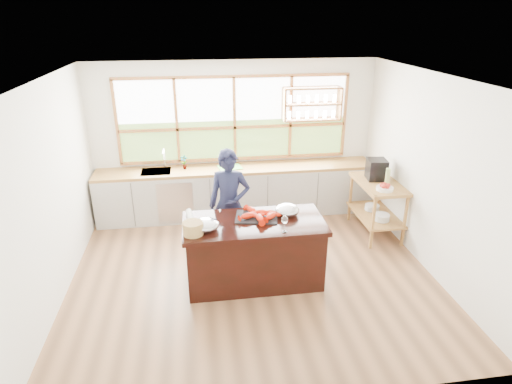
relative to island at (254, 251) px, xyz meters
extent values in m
plane|color=#966540|center=(0.00, 0.20, -0.45)|extent=(5.00, 5.00, 0.00)
cube|color=silver|center=(0.00, 2.45, 0.90)|extent=(5.00, 0.02, 2.70)
cube|color=silver|center=(0.00, -2.05, 0.90)|extent=(5.00, 0.02, 2.70)
cube|color=silver|center=(-2.50, 0.20, 0.90)|extent=(0.02, 4.50, 2.70)
cube|color=silver|center=(2.50, 0.20, 0.90)|extent=(0.02, 4.50, 2.70)
cube|color=silver|center=(0.00, 0.20, 2.25)|extent=(5.00, 4.50, 0.02)
cube|color=#AD5C33|center=(0.00, 2.42, 1.25)|extent=(4.05, 0.06, 1.50)
cube|color=white|center=(0.00, 2.44, 1.59)|extent=(3.98, 0.01, 0.75)
cube|color=#446325|center=(0.00, 2.44, 0.87)|extent=(3.98, 0.01, 0.70)
cube|color=#AD5C33|center=(1.35, 2.31, 1.77)|extent=(1.00, 0.28, 0.03)
cube|color=#AD5C33|center=(1.35, 2.31, 1.50)|extent=(1.00, 0.28, 0.03)
cube|color=#AD5C33|center=(1.35, 2.31, 1.22)|extent=(1.00, 0.28, 0.03)
cube|color=#AD5C33|center=(0.85, 2.31, 1.50)|extent=(0.03, 0.28, 0.55)
cube|color=#AD5C33|center=(1.85, 2.31, 1.50)|extent=(0.03, 0.28, 0.55)
cube|color=#B9B6AF|center=(0.00, 2.14, -0.03)|extent=(4.90, 0.62, 0.85)
cube|color=silver|center=(-1.10, 1.82, -0.02)|extent=(0.60, 0.01, 0.72)
cube|color=#A37B36|center=(0.00, 2.14, 0.42)|extent=(4.90, 0.62, 0.05)
cube|color=silver|center=(-1.40, 2.14, 0.37)|extent=(0.50, 0.42, 0.16)
cube|color=#A37B36|center=(2.45, 0.60, 0.00)|extent=(0.04, 0.04, 0.90)
cube|color=#A37B36|center=(2.45, 1.60, 0.00)|extent=(0.04, 0.04, 0.90)
cube|color=#A37B36|center=(1.93, 0.60, 0.00)|extent=(0.04, 0.04, 0.90)
cube|color=#A37B36|center=(1.93, 1.60, 0.00)|extent=(0.04, 0.04, 0.90)
cube|color=#A37B36|center=(2.19, 1.10, -0.13)|extent=(0.62, 1.10, 0.03)
cube|color=#A37B36|center=(2.19, 1.10, 0.42)|extent=(0.62, 1.10, 0.05)
cylinder|color=silver|center=(2.19, 0.85, -0.07)|extent=(0.24, 0.24, 0.11)
cylinder|color=silver|center=(2.19, 1.25, -0.07)|extent=(0.24, 0.24, 0.09)
cube|color=black|center=(0.00, 0.00, -0.03)|extent=(1.77, 0.82, 0.84)
cube|color=black|center=(0.00, 0.00, 0.42)|extent=(1.85, 0.90, 0.06)
imported|color=#161932|center=(-0.26, 0.74, 0.38)|extent=(0.67, 0.50, 1.66)
imported|color=slate|center=(-0.92, 2.20, 0.57)|extent=(0.15, 0.11, 0.25)
cube|color=#57B947|center=(-0.13, 2.14, 0.45)|extent=(0.45, 0.37, 0.01)
cube|color=black|center=(2.19, 1.25, 0.61)|extent=(0.33, 0.35, 0.33)
cylinder|color=#9BB35A|center=(2.24, 0.93, 0.59)|extent=(0.08, 0.08, 0.29)
cylinder|color=silver|center=(2.14, 0.78, 0.47)|extent=(0.26, 0.26, 0.05)
sphere|color=#B1281D|center=(2.19, 0.78, 0.52)|extent=(0.07, 0.07, 0.07)
sphere|color=#B1281D|center=(2.16, 0.82, 0.52)|extent=(0.07, 0.07, 0.07)
sphere|color=#B1281D|center=(2.10, 0.81, 0.52)|extent=(0.07, 0.07, 0.07)
sphere|color=#B1281D|center=(2.10, 0.75, 0.52)|extent=(0.07, 0.07, 0.07)
sphere|color=#B1281D|center=(2.16, 0.73, 0.52)|extent=(0.07, 0.07, 0.07)
cube|color=black|center=(0.05, 0.11, 0.45)|extent=(0.61, 0.49, 0.02)
ellipsoid|color=red|center=(-0.07, 0.06, 0.50)|extent=(0.23, 0.15, 0.08)
ellipsoid|color=red|center=(0.13, 0.13, 0.50)|extent=(0.23, 0.14, 0.08)
ellipsoid|color=red|center=(0.23, 0.01, 0.50)|extent=(0.21, 0.21, 0.08)
ellipsoid|color=red|center=(0.00, 0.23, 0.50)|extent=(0.18, 0.23, 0.08)
ellipsoid|color=red|center=(0.07, -0.03, 0.50)|extent=(0.11, 0.22, 0.08)
ellipsoid|color=silver|center=(-0.62, -0.14, 0.52)|extent=(0.33, 0.33, 0.16)
ellipsoid|color=silver|center=(0.47, 0.14, 0.52)|extent=(0.33, 0.33, 0.16)
cylinder|color=white|center=(0.34, -0.33, 0.45)|extent=(0.06, 0.06, 0.01)
cylinder|color=white|center=(0.34, -0.33, 0.52)|extent=(0.01, 0.01, 0.13)
ellipsoid|color=white|center=(0.34, -0.33, 0.62)|extent=(0.08, 0.08, 0.10)
cylinder|color=tan|center=(-0.79, -0.23, 0.53)|extent=(0.25, 0.25, 0.16)
cylinder|color=silver|center=(-0.83, 0.21, 0.49)|extent=(0.11, 0.31, 0.08)
camera|label=1|loc=(-0.69, -4.94, 2.97)|focal=30.00mm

